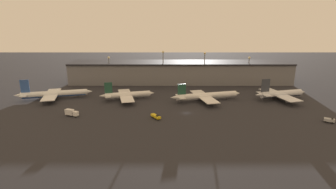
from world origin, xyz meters
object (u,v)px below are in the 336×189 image
object	(u,v)px
service_vehicle_0	(72,112)
service_vehicle_2	(330,120)
service_vehicle_1	(156,116)
airplane_1	(128,95)
airplane_2	(207,96)
airplane_0	(55,94)
airplane_3	(281,94)

from	to	relation	value
service_vehicle_0	service_vehicle_2	world-z (taller)	service_vehicle_0
service_vehicle_1	airplane_1	bearing A→B (deg)	175.26
airplane_2	service_vehicle_2	xyz separation A→B (m)	(56.34, -37.38, -1.93)
airplane_2	service_vehicle_2	size ratio (longest dim) A/B	8.82
airplane_0	airplane_3	world-z (taller)	airplane_3
airplane_1	service_vehicle_1	size ratio (longest dim) A/B	5.08
airplane_1	airplane_2	xyz separation A→B (m)	(50.65, -3.00, 0.16)
service_vehicle_2	airplane_0	bearing A→B (deg)	-163.45
airplane_1	service_vehicle_2	world-z (taller)	airplane_1
airplane_1	service_vehicle_2	size ratio (longest dim) A/B	6.66
service_vehicle_1	airplane_2	bearing A→B (deg)	101.31
service_vehicle_0	service_vehicle_1	size ratio (longest dim) A/B	1.12
airplane_2	service_vehicle_2	world-z (taller)	airplane_2
airplane_0	airplane_1	size ratio (longest dim) A/B	1.34
airplane_3	service_vehicle_0	size ratio (longest dim) A/B	4.75
airplane_1	airplane_3	bearing A→B (deg)	-14.19
service_vehicle_0	service_vehicle_1	distance (m)	45.34
airplane_1	service_vehicle_0	world-z (taller)	airplane_1
airplane_0	airplane_3	distance (m)	147.06
airplane_3	service_vehicle_2	bearing A→B (deg)	-93.21
airplane_3	service_vehicle_1	xyz separation A→B (m)	(-79.00, -34.82, -2.49)
airplane_1	service_vehicle_0	distance (m)	39.95
airplane_2	service_vehicle_0	distance (m)	80.78
airplane_0	service_vehicle_0	xyz separation A→B (m)	(22.87, -32.62, -1.32)
airplane_3	service_vehicle_0	bearing A→B (deg)	179.84
airplane_3	service_vehicle_0	distance (m)	128.05
airplane_2	service_vehicle_1	xyz separation A→B (m)	(-30.54, -31.74, -2.07)
airplane_3	airplane_1	bearing A→B (deg)	165.81
airplane_2	service_vehicle_0	size ratio (longest dim) A/B	5.99
service_vehicle_1	service_vehicle_2	world-z (taller)	service_vehicle_2
service_vehicle_1	service_vehicle_2	xyz separation A→B (m)	(86.89, -5.63, 0.14)
service_vehicle_2	airplane_3	bearing A→B (deg)	132.71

